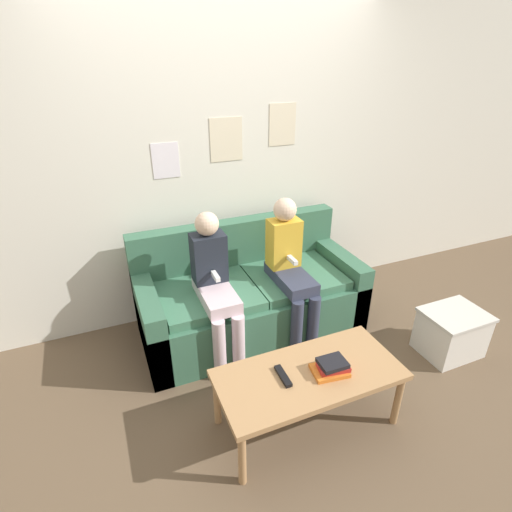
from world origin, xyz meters
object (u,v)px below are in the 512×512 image
(person_left, at_px, (215,282))
(person_right, at_px, (290,265))
(coffee_table, at_px, (309,378))
(storage_box, at_px, (451,332))
(tv_remote, at_px, (283,376))
(couch, at_px, (249,298))

(person_left, relative_size, person_right, 0.98)
(person_left, xyz_separation_m, person_right, (0.60, 0.00, 0.01))
(coffee_table, distance_m, storage_box, 1.36)
(person_left, bearing_deg, tv_remote, -80.47)
(person_left, height_order, tv_remote, person_left)
(coffee_table, xyz_separation_m, storage_box, (1.33, 0.16, -0.19))
(person_left, relative_size, storage_box, 2.46)
(person_left, distance_m, tv_remote, 0.86)
(person_left, bearing_deg, person_right, 0.32)
(couch, relative_size, person_right, 1.55)
(storage_box, bearing_deg, tv_remote, -174.78)
(tv_remote, height_order, storage_box, tv_remote)
(couch, bearing_deg, storage_box, -34.05)
(couch, height_order, person_right, person_right)
(person_left, bearing_deg, storage_box, -22.78)
(storage_box, bearing_deg, coffee_table, -173.13)
(person_right, distance_m, tv_remote, 0.97)
(person_right, height_order, storage_box, person_right)
(person_left, distance_m, person_right, 0.60)
(coffee_table, height_order, person_right, person_right)
(person_right, bearing_deg, couch, 144.42)
(coffee_table, height_order, tv_remote, tv_remote)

